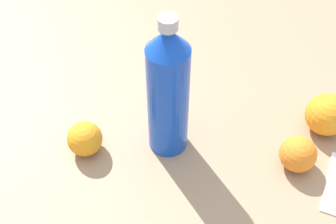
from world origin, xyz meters
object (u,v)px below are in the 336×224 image
Objects in this scene: orange_0 at (298,154)px; orange_1 at (85,139)px; water_bottle at (168,92)px; orange_2 at (327,115)px.

orange_0 reaches higher than orange_1.
water_bottle is at bearing 89.76° from orange_0.
water_bottle reaches higher than orange_1.
orange_1 is (-0.05, 0.13, -0.10)m from water_bottle.
orange_1 is at bearing -80.67° from water_bottle.
orange_0 is 0.10m from orange_2.
water_bottle is 0.29m from orange_2.
orange_0 is at bearing 79.86° from water_bottle.
water_bottle is at bearing -70.78° from orange_1.
water_bottle reaches higher than orange_0.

